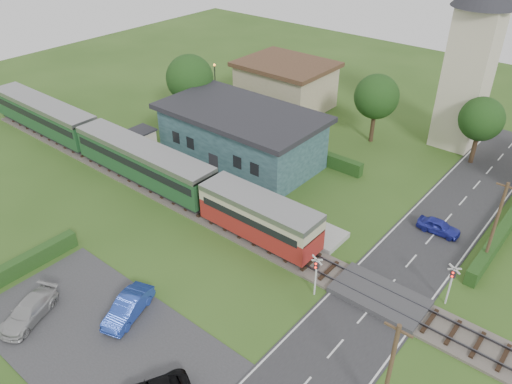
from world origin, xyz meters
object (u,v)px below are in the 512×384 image
Objects in this scene: crossing_signal_far at (452,279)px; car_park_blue at (128,307)px; house_west at (285,84)px; car_park_silver at (29,311)px; train at (121,151)px; pedestrian_far at (157,153)px; station_building at (241,135)px; church_tower at (474,48)px; crossing_signal_near at (316,270)px; pedestrian_near at (244,193)px; equipment_hut at (143,141)px; car_on_road at (439,226)px.

crossing_signal_far reaches higher than car_park_blue.
car_park_silver is (8.66, -38.82, -2.08)m from house_west.
crossing_signal_far is at bearing -35.77° from house_west.
pedestrian_far is (1.39, 3.09, -0.95)m from train.
station_building is 0.91× the size of church_tower.
train is at bearing 174.16° from crossing_signal_near.
car_park_blue is at bearing 20.17° from car_park_silver.
church_tower reaches higher than pedestrian_near.
crossing_signal_near reaches higher than equipment_hut.
station_building is at bearing -70.35° from house_west.
pedestrian_near is (2.17, 18.44, 0.69)m from car_park_silver.
station_building is at bearing 145.19° from crossing_signal_near.
car_on_road is at bearing 12.90° from equipment_hut.
pedestrian_near is at bearing 179.29° from crossing_signal_far.
train is 9.86× the size of car_park_silver.
train reaches higher than equipment_hut.
car_on_road is at bearing 72.93° from crossing_signal_near.
church_tower is 5.37× the size of crossing_signal_far.
equipment_hut is 9.92m from station_building.
station_building is 3.82× the size of car_park_blue.
house_west is 3.30× the size of crossing_signal_near.
church_tower reaches higher than house_west.
station_building is at bearing -49.85° from pedestrian_far.
crossing_signal_far is (7.20, 4.80, 0.00)m from crossing_signal_near.
house_west is 23.12m from pedestrian_near.
station_building is 20.22m from car_on_road.
car_park_silver is at bearing -55.67° from train.
church_tower is at bearing 44.75° from equipment_hut.
pedestrian_far reaches higher than car_park_blue.
church_tower is 21.55m from house_west.
crossing_signal_near is at bearing -34.81° from station_building.
house_west is 2.58× the size of car_park_blue.
equipment_hut is 1.65× the size of pedestrian_far.
church_tower is at bearing 110.02° from crossing_signal_far.
crossing_signal_far is (28.60, -20.61, -0.65)m from house_west.
crossing_signal_near is 1.00× the size of crossing_signal_far.
crossing_signal_far is 0.75× the size of car_park_silver.
church_tower is at bearing 53.00° from car_park_silver.
house_west is at bearing 92.76° from car_park_blue.
car_park_silver is (-11.34, -41.82, -9.51)m from church_tower.
crossing_signal_far reaches higher than car_on_road.
pedestrian_far is at bearing 101.93° from car_on_road.
pedestrian_near is (13.83, -0.59, -0.34)m from equipment_hut.
church_tower is 9.20× the size of pedestrian_near.
crossing_signal_near is 0.78× the size of car_park_blue.
pedestrian_near is at bearing -47.59° from station_building.
station_building reaches higher than car_park_blue.
crossing_signal_far is at bearing -1.46° from equipment_hut.
equipment_hut is 22.07m from car_park_blue.
train reaches higher than pedestrian_near.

